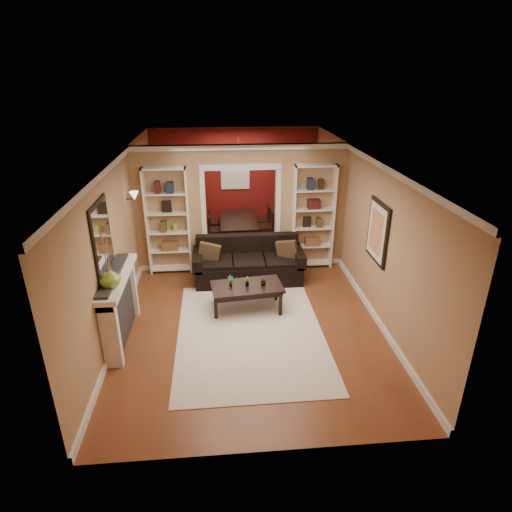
{
  "coord_description": "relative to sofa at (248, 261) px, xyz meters",
  "views": [
    {
      "loc": [
        -0.47,
        -7.63,
        4.1
      ],
      "look_at": [
        0.15,
        -0.8,
        1.09
      ],
      "focal_mm": 30.0,
      "sensor_mm": 36.0,
      "label": 1
    }
  ],
  "objects": [
    {
      "name": "floor",
      "position": [
        -0.1,
        -0.45,
        -0.45
      ],
      "size": [
        8.0,
        8.0,
        0.0
      ],
      "primitive_type": "plane",
      "color": "brown",
      "rests_on": "ground"
    },
    {
      "name": "area_rug",
      "position": [
        -0.12,
        -1.99,
        -0.44
      ],
      "size": [
        2.45,
        3.42,
        0.01
      ],
      "primitive_type": "cube",
      "rotation": [
        0.0,
        0.0,
        0.01
      ],
      "color": "silver",
      "rests_on": "floor"
    },
    {
      "name": "partition_wall",
      "position": [
        -0.1,
        0.75,
        0.9
      ],
      "size": [
        4.5,
        0.15,
        2.7
      ],
      "primitive_type": "cube",
      "color": "tan",
      "rests_on": "floor"
    },
    {
      "name": "pillow_left",
      "position": [
        -0.81,
        -0.02,
        0.2
      ],
      "size": [
        0.44,
        0.18,
        0.43
      ],
      "primitive_type": "cube",
      "rotation": [
        0.0,
        0.0,
        -0.14
      ],
      "color": "brown",
      "rests_on": "sofa"
    },
    {
      "name": "plant_left",
      "position": [
        -0.41,
        -1.19,
        0.15
      ],
      "size": [
        0.13,
        0.11,
        0.22
      ],
      "primitive_type": "imported",
      "rotation": [
        0.0,
        0.0,
        0.29
      ],
      "color": "#336626",
      "rests_on": "coffee_table"
    },
    {
      "name": "framed_art",
      "position": [
        2.11,
        -1.45,
        1.1
      ],
      "size": [
        0.04,
        0.85,
        1.05
      ],
      "primitive_type": "cube",
      "color": "black",
      "rests_on": "wall_right"
    },
    {
      "name": "pillow_right",
      "position": [
        0.81,
        -0.02,
        0.2
      ],
      "size": [
        0.44,
        0.3,
        0.43
      ],
      "primitive_type": "cube",
      "rotation": [
        0.0,
        0.0,
        -0.45
      ],
      "color": "brown",
      "rests_on": "sofa"
    },
    {
      "name": "dining_chair_ne",
      "position": [
        0.49,
        1.98,
        0.02
      ],
      "size": [
        0.59,
        0.59,
        0.92
      ],
      "primitive_type": "cube",
      "rotation": [
        0.0,
        0.0,
        -1.95
      ],
      "color": "black",
      "rests_on": "floor"
    },
    {
      "name": "plant_right",
      "position": [
        0.18,
        -1.19,
        0.13
      ],
      "size": [
        0.11,
        0.11,
        0.19
      ],
      "primitive_type": "imported",
      "rotation": [
        0.0,
        0.0,
        4.63
      ],
      "color": "#336626",
      "rests_on": "coffee_table"
    },
    {
      "name": "wall_left",
      "position": [
        -2.35,
        -0.45,
        0.9
      ],
      "size": [
        0.0,
        8.0,
        8.0
      ],
      "primitive_type": "plane",
      "rotation": [
        1.57,
        0.0,
        1.57
      ],
      "color": "tan",
      "rests_on": "ground"
    },
    {
      "name": "dining_chair_sw",
      "position": [
        -0.61,
        2.58,
        -0.04
      ],
      "size": [
        0.47,
        0.47,
        0.81
      ],
      "primitive_type": "cube",
      "rotation": [
        0.0,
        0.0,
        1.38
      ],
      "color": "black",
      "rests_on": "floor"
    },
    {
      "name": "red_back_panel",
      "position": [
        -0.1,
        3.52,
        0.87
      ],
      "size": [
        4.44,
        0.04,
        2.64
      ],
      "primitive_type": "cube",
      "color": "maroon",
      "rests_on": "floor"
    },
    {
      "name": "fireplace",
      "position": [
        -2.19,
        -1.95,
        0.13
      ],
      "size": [
        0.32,
        1.7,
        1.16
      ],
      "primitive_type": "cube",
      "color": "white",
      "rests_on": "floor"
    },
    {
      "name": "plant_center",
      "position": [
        -0.11,
        -1.19,
        0.13
      ],
      "size": [
        0.09,
        0.11,
        0.17
      ],
      "primitive_type": "imported",
      "rotation": [
        0.0,
        0.0,
        1.71
      ],
      "color": "#336626",
      "rests_on": "coffee_table"
    },
    {
      "name": "dining_chair_se",
      "position": [
        0.49,
        2.58,
        -0.02
      ],
      "size": [
        0.55,
        0.55,
        0.86
      ],
      "primitive_type": "cube",
      "rotation": [
        0.0,
        0.0,
        -1.21
      ],
      "color": "black",
      "rests_on": "floor"
    },
    {
      "name": "wall_right",
      "position": [
        2.15,
        -0.45,
        0.9
      ],
      "size": [
        0.0,
        8.0,
        8.0
      ],
      "primitive_type": "plane",
      "rotation": [
        1.57,
        0.0,
        -1.57
      ],
      "color": "tan",
      "rests_on": "ground"
    },
    {
      "name": "wall_back",
      "position": [
        -0.1,
        3.55,
        0.9
      ],
      "size": [
        8.0,
        0.0,
        8.0
      ],
      "primitive_type": "plane",
      "rotation": [
        1.57,
        0.0,
        0.0
      ],
      "color": "tan",
      "rests_on": "ground"
    },
    {
      "name": "bookshelf_right",
      "position": [
        1.45,
        0.58,
        0.7
      ],
      "size": [
        0.9,
        0.3,
        2.3
      ],
      "primitive_type": "cube",
      "color": "white",
      "rests_on": "floor"
    },
    {
      "name": "chandelier",
      "position": [
        -0.1,
        2.25,
        1.57
      ],
      "size": [
        0.5,
        0.5,
        0.3
      ],
      "primitive_type": "cube",
      "color": "#40271D",
      "rests_on": "ceiling"
    },
    {
      "name": "ceiling",
      "position": [
        -0.1,
        -0.45,
        2.25
      ],
      "size": [
        8.0,
        8.0,
        0.0
      ],
      "primitive_type": "plane",
      "rotation": [
        3.14,
        0.0,
        0.0
      ],
      "color": "white",
      "rests_on": "ground"
    },
    {
      "name": "wall_sconce",
      "position": [
        -2.25,
        0.1,
        1.38
      ],
      "size": [
        0.18,
        0.18,
        0.22
      ],
      "primitive_type": "cube",
      "color": "#FFE0A5",
      "rests_on": "wall_left"
    },
    {
      "name": "sofa",
      "position": [
        0.0,
        0.0,
        0.0
      ],
      "size": [
        2.28,
        0.98,
        0.89
      ],
      "primitive_type": "cube",
      "color": "black",
      "rests_on": "floor"
    },
    {
      "name": "mirror",
      "position": [
        -2.33,
        -1.95,
        1.35
      ],
      "size": [
        0.03,
        0.95,
        1.1
      ],
      "primitive_type": "cube",
      "color": "silver",
      "rests_on": "wall_left"
    },
    {
      "name": "wall_front",
      "position": [
        -0.1,
        -4.45,
        0.9
      ],
      "size": [
        8.0,
        0.0,
        8.0
      ],
      "primitive_type": "plane",
      "rotation": [
        -1.57,
        0.0,
        0.0
      ],
      "color": "tan",
      "rests_on": "ground"
    },
    {
      "name": "vase",
      "position": [
        -2.19,
        -2.34,
        0.88
      ],
      "size": [
        0.39,
        0.39,
        0.32
      ],
      "primitive_type": "imported",
      "rotation": [
        0.0,
        0.0,
        0.31
      ],
      "color": "olive",
      "rests_on": "fireplace"
    },
    {
      "name": "dining_chair_nw",
      "position": [
        -0.61,
        1.98,
        -0.03
      ],
      "size": [
        0.44,
        0.44,
        0.82
      ],
      "primitive_type": "cube",
      "rotation": [
        0.0,
        0.0,
        1.66
      ],
      "color": "black",
      "rests_on": "floor"
    },
    {
      "name": "dining_window",
      "position": [
        -0.1,
        3.48,
        1.1
      ],
      "size": [
        0.78,
        0.03,
        0.98
      ],
      "primitive_type": "cube",
      "color": "#8CA5CC",
      "rests_on": "wall_back"
    },
    {
      "name": "coffee_table",
      "position": [
        -0.11,
        -1.19,
        -0.2
      ],
      "size": [
        1.35,
        0.83,
        0.48
      ],
      "primitive_type": "cube",
      "rotation": [
        0.0,
        0.0,
        0.12
      ],
      "color": "black",
      "rests_on": "floor"
    },
    {
      "name": "dining_table",
      "position": [
        -0.06,
        2.28,
        -0.15
      ],
      "size": [
        1.68,
        0.94,
        0.59
      ],
      "primitive_type": "imported",
      "rotation": [
        0.0,
        0.0,
        1.57
      ],
      "color": "black",
      "rests_on": "floor"
    },
    {
      "name": "bookshelf_left",
      "position": [
        -1.65,
        0.58,
        0.7
      ],
      "size": [
        0.9,
        0.3,
        2.3
      ],
      "primitive_type": "cube",
      "color": "white",
      "rests_on": "floor"
    }
  ]
}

